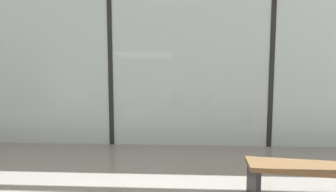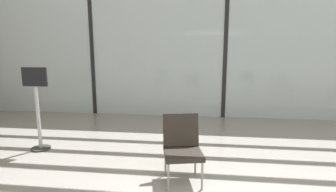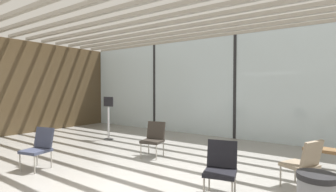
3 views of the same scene
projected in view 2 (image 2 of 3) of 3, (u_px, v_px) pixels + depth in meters
glass_curtain_wall at (225, 48)px, 6.31m from camera, size 14.00×0.08×3.55m
window_mullion_0 at (93, 49)px, 6.72m from camera, size 0.10×0.12×3.55m
window_mullion_1 at (225, 48)px, 6.31m from camera, size 0.10×0.12×3.55m
parked_airplane at (226, 48)px, 11.25m from camera, size 11.97×3.71×3.71m
lounge_chair_2 at (182, 144)px, 3.30m from camera, size 0.58×0.61×0.87m
info_sign at (38, 112)px, 4.30m from camera, size 0.44×0.32×1.44m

